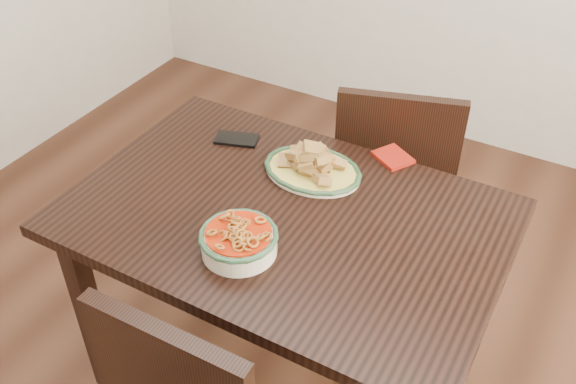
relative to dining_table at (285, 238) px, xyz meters
The scene contains 7 objects.
floor 0.66m from the dining_table, 160.14° to the left, with size 3.50×3.50×0.00m, color #351B10.
dining_table is the anchor object (origin of this frame).
chair_far 0.67m from the dining_table, 81.40° to the left, with size 0.53×0.53×0.89m.
fish_plate 0.25m from the dining_table, 94.75° to the left, with size 0.30×0.24×0.11m.
noodle_bowl 0.24m from the dining_table, 97.50° to the right, with size 0.21×0.21×0.08m.
smartphone 0.41m from the dining_table, 142.84° to the left, with size 0.14×0.07×0.01m, color black.
napkin 0.44m from the dining_table, 66.97° to the left, with size 0.11×0.09×0.01m, color maroon.
Camera 1 is at (0.79, -1.24, 1.92)m, focal length 40.00 mm.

